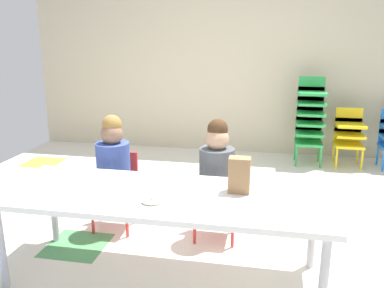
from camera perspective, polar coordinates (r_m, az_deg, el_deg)
name	(u,v)px	position (r m, az deg, el deg)	size (l,w,h in m)	color
ground_plane	(206,230)	(3.30, 2.02, -12.08)	(5.47, 4.77, 0.02)	silver
back_wall	(237,59)	(5.32, 6.37, 11.92)	(5.47, 0.10, 2.43)	beige
craft_table	(163,200)	(2.47, -4.13, -7.93)	(2.01, 0.72, 0.57)	white
seated_child_near_camera	(114,162)	(3.16, -11.06, -2.52)	(0.32, 0.32, 0.92)	red
seated_child_middle_seat	(217,168)	(2.96, 3.56, -3.47)	(0.33, 0.33, 0.92)	red
kid_chair_green_stack	(310,116)	(4.98, 16.43, 3.78)	(0.32, 0.30, 1.04)	green
kid_chair_yellow_stack	(349,133)	(5.07, 21.40, 1.46)	(0.32, 0.30, 0.68)	yellow
paper_bag_brown	(239,175)	(2.45, 6.74, -4.39)	(0.13, 0.09, 0.22)	#9E754C
paper_plate_near_edge	(152,203)	(2.31, -5.73, -8.34)	(0.18, 0.18, 0.01)	white
paper_plate_center_table	(156,189)	(2.52, -5.14, -6.36)	(0.18, 0.18, 0.01)	white
donut_powdered_on_plate	(152,200)	(2.31, -5.75, -7.89)	(0.12, 0.12, 0.03)	white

